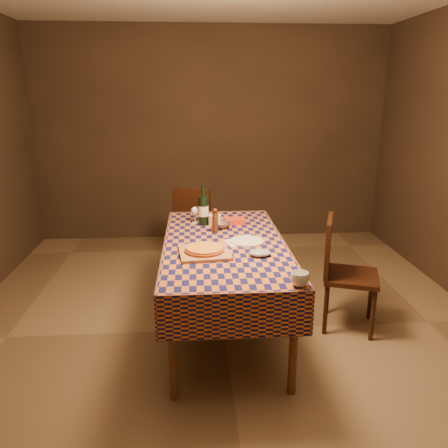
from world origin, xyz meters
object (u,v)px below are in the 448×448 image
object	(u,v)px
bowl	(221,225)
chair_right	(341,267)
pizza	(204,249)
wine_bottle	(203,210)
white_plate	(247,241)
chair_far	(196,223)
cutting_board	(204,252)
dining_table	(224,251)

from	to	relation	value
bowl	chair_right	distance (m)	1.06
pizza	wine_bottle	world-z (taller)	wine_bottle
wine_bottle	white_plate	distance (m)	0.61
wine_bottle	chair_far	distance (m)	0.97
chair_far	chair_right	size ratio (longest dim) A/B	1.00
wine_bottle	white_plate	world-z (taller)	wine_bottle
bowl	chair_far	world-z (taller)	chair_far
pizza	chair_far	xyz separation A→B (m)	(-0.06, 1.63, -0.28)
cutting_board	pizza	bearing A→B (deg)	0.00
dining_table	bowl	xyz separation A→B (m)	(-0.00, 0.37, 0.10)
wine_bottle	chair_right	bearing A→B (deg)	-22.92
pizza	wine_bottle	bearing A→B (deg)	89.02
cutting_board	white_plate	xyz separation A→B (m)	(0.34, 0.24, -0.00)
bowl	white_plate	size ratio (longest dim) A/B	0.59
cutting_board	chair_far	bearing A→B (deg)	91.98
dining_table	pizza	bearing A→B (deg)	-122.49
bowl	chair_right	world-z (taller)	chair_right
dining_table	bowl	distance (m)	0.38
dining_table	cutting_board	size ratio (longest dim) A/B	5.18
dining_table	wine_bottle	world-z (taller)	wine_bottle
bowl	white_plate	bearing A→B (deg)	-65.79
wine_bottle	chair_far	size ratio (longest dim) A/B	0.38
dining_table	chair_far	world-z (taller)	chair_far
cutting_board	chair_far	xyz separation A→B (m)	(-0.06, 1.63, -0.26)
bowl	pizza	bearing A→B (deg)	-104.56
wine_bottle	chair_right	world-z (taller)	wine_bottle
wine_bottle	chair_far	xyz separation A→B (m)	(-0.07, 0.89, -0.38)
pizza	wine_bottle	distance (m)	0.75
pizza	wine_bottle	size ratio (longest dim) A/B	1.01
cutting_board	chair_right	world-z (taller)	chair_right
cutting_board	bowl	xyz separation A→B (m)	(0.16, 0.63, 0.01)
bowl	cutting_board	bearing A→B (deg)	-104.56
wine_bottle	chair_right	distance (m)	1.26
dining_table	cutting_board	world-z (taller)	cutting_board
chair_far	pizza	bearing A→B (deg)	-88.02
white_plate	chair_far	distance (m)	1.47
dining_table	cutting_board	bearing A→B (deg)	-122.49
cutting_board	bowl	bearing A→B (deg)	75.44
bowl	chair_right	size ratio (longest dim) A/B	0.17
white_plate	chair_far	bearing A→B (deg)	105.79
pizza	chair_right	world-z (taller)	chair_right
dining_table	white_plate	xyz separation A→B (m)	(0.17, -0.02, 0.08)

